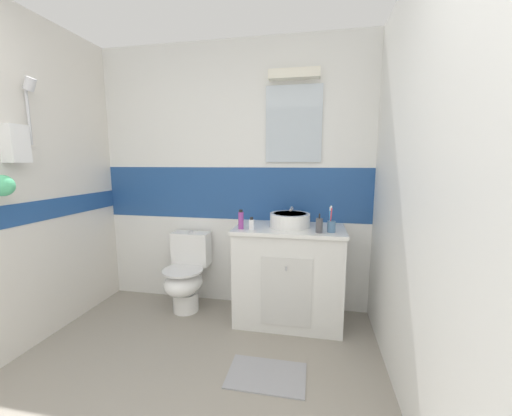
# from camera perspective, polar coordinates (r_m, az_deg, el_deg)

# --- Properties ---
(ground_plane) EXTENTS (3.20, 3.48, 0.04)m
(ground_plane) POSITION_cam_1_polar(r_m,az_deg,el_deg) (2.28, -13.51, -30.18)
(ground_plane) COLOR gray
(wall_back_tiled) EXTENTS (3.20, 0.20, 2.50)m
(wall_back_tiled) POSITION_cam_1_polar(r_m,az_deg,el_deg) (2.95, -4.17, 5.91)
(wall_back_tiled) COLOR white
(wall_back_tiled) RESTS_ON ground_plane
(wall_right_plain) EXTENTS (0.10, 3.48, 2.50)m
(wall_right_plain) POSITION_cam_1_polar(r_m,az_deg,el_deg) (1.71, 30.50, 2.38)
(wall_right_plain) COLOR white
(wall_right_plain) RESTS_ON ground_plane
(vanity_cabinet) EXTENTS (0.93, 0.54, 0.85)m
(vanity_cabinet) POSITION_cam_1_polar(r_m,az_deg,el_deg) (2.73, 6.23, -12.31)
(vanity_cabinet) COLOR silver
(vanity_cabinet) RESTS_ON ground_plane
(sink_basin) EXTENTS (0.34, 0.39, 0.15)m
(sink_basin) POSITION_cam_1_polar(r_m,az_deg,el_deg) (2.61, 6.43, -2.17)
(sink_basin) COLOR white
(sink_basin) RESTS_ON vanity_cabinet
(toilet) EXTENTS (0.37, 0.50, 0.74)m
(toilet) POSITION_cam_1_polar(r_m,az_deg,el_deg) (3.00, -13.04, -12.14)
(toilet) COLOR white
(toilet) RESTS_ON ground_plane
(toothbrush_cup) EXTENTS (0.07, 0.07, 0.21)m
(toothbrush_cup) POSITION_cam_1_polar(r_m,az_deg,el_deg) (2.46, 14.04, -3.21)
(toothbrush_cup) COLOR #4C7299
(toothbrush_cup) RESTS_ON vanity_cabinet
(soap_dispenser) EXTENTS (0.05, 0.05, 0.16)m
(soap_dispenser) POSITION_cam_1_polar(r_m,az_deg,el_deg) (2.42, 11.86, -3.22)
(soap_dispenser) COLOR #4C4C51
(soap_dispenser) RESTS_ON vanity_cabinet
(perfume_flask_small) EXTENTS (0.04, 0.03, 0.10)m
(perfume_flask_small) POSITION_cam_1_polar(r_m,az_deg,el_deg) (2.48, -0.85, -2.99)
(perfume_flask_small) COLOR white
(perfume_flask_small) RESTS_ON vanity_cabinet
(deodorant_spray_can) EXTENTS (0.04, 0.04, 0.16)m
(deodorant_spray_can) POSITION_cam_1_polar(r_m,az_deg,el_deg) (2.50, -2.87, -2.26)
(deodorant_spray_can) COLOR #993F99
(deodorant_spray_can) RESTS_ON vanity_cabinet
(bath_mat) EXTENTS (0.51, 0.33, 0.01)m
(bath_mat) POSITION_cam_1_polar(r_m,az_deg,el_deg) (2.28, 1.99, -29.05)
(bath_mat) COLOR #99999E
(bath_mat) RESTS_ON ground_plane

